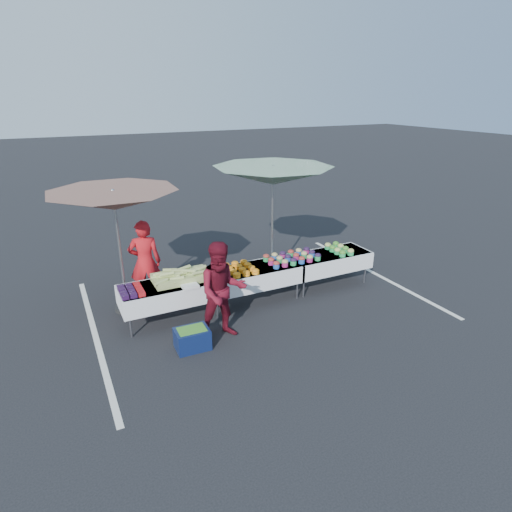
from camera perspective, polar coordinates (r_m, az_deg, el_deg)
name	(u,v)px	position (r m, az deg, el deg)	size (l,w,h in m)	color
ground	(256,300)	(9.00, 0.00, -5.95)	(80.00, 80.00, 0.00)	black
stripe_left	(96,337)	(8.28, -20.60, -10.03)	(0.10, 5.00, 0.00)	silver
stripe_right	(375,273)	(10.68, 15.58, -2.26)	(0.10, 5.00, 0.00)	silver
table_left	(170,292)	(8.19, -11.40, -4.73)	(1.86, 0.81, 0.75)	white
table_center	(256,275)	(8.76, 0.00, -2.55)	(1.86, 0.81, 0.75)	white
table_right	(328,261)	(9.63, 9.64, -0.61)	(1.86, 0.81, 0.75)	white
berry_punnets	(131,291)	(7.92, -16.34, -4.45)	(0.40, 0.54, 0.08)	black
corn_pile	(182,276)	(8.18, -9.88, -2.67)	(1.16, 0.57, 0.26)	#9FB45C
plastic_bags	(190,286)	(7.92, -8.82, -3.95)	(0.30, 0.25, 0.05)	white
carrot_bowls	(241,268)	(8.52, -2.08, -1.65)	(0.55, 0.69, 0.11)	orange
potato_cups	(292,257)	(9.04, 4.83, -0.14)	(1.14, 0.58, 0.16)	#2455AB
bean_baskets	(339,249)	(9.69, 11.01, 0.94)	(0.36, 0.68, 0.15)	green
vendor	(145,262)	(8.90, -14.56, -0.80)	(0.64, 0.42, 1.75)	red
customer	(222,291)	(7.39, -4.51, -4.70)	(0.86, 0.67, 1.77)	#5C0D1B
umbrella_left	(114,201)	(8.27, -18.42, 6.94)	(3.16, 3.16, 2.45)	black
umbrella_right	(273,176)	(9.26, 2.28, 10.55)	(3.18, 3.18, 2.65)	black
storage_bin	(192,338)	(7.44, -8.50, -10.80)	(0.58, 0.43, 0.37)	#0D1942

